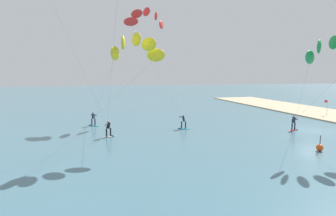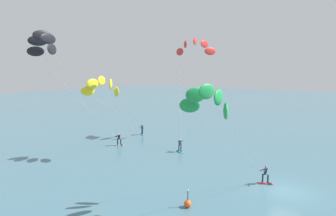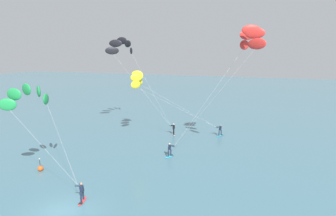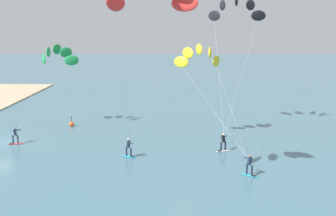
{
  "view_description": "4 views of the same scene",
  "coord_description": "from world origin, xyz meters",
  "px_view_note": "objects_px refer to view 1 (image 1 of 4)",
  "views": [
    {
      "loc": [
        -25.46,
        22.74,
        6.19
      ],
      "look_at": [
        4.36,
        15.07,
        2.42
      ],
      "focal_mm": 30.24,
      "sensor_mm": 36.0,
      "label": 1
    },
    {
      "loc": [
        -23.79,
        -4.26,
        10.12
      ],
      "look_at": [
        5.79,
        16.06,
        5.14
      ],
      "focal_mm": 29.5,
      "sensor_mm": 36.0,
      "label": 2
    },
    {
      "loc": [
        13.52,
        -14.82,
        12.04
      ],
      "look_at": [
        2.65,
        17.75,
        4.82
      ],
      "focal_mm": 28.74,
      "sensor_mm": 36.0,
      "label": 3
    },
    {
      "loc": [
        42.54,
        18.15,
        11.69
      ],
      "look_at": [
        2.67,
        16.63,
        4.05
      ],
      "focal_mm": 49.05,
      "sensor_mm": 36.0,
      "label": 4
    }
  ],
  "objects_px": {
    "kitesurfer_nearshore": "(331,55)",
    "marker_buoy": "(320,147)",
    "kitesurfer_far_out": "(133,52)",
    "beach_flag": "(327,104)",
    "kitesurfer_mid_water": "(148,21)"
  },
  "relations": [
    {
      "from": "marker_buoy",
      "to": "kitesurfer_far_out",
      "type": "bearing_deg",
      "value": 70.02
    },
    {
      "from": "marker_buoy",
      "to": "beach_flag",
      "type": "xyz_separation_m",
      "value": [
        15.64,
        -15.42,
        1.41
      ]
    },
    {
      "from": "kitesurfer_nearshore",
      "to": "marker_buoy",
      "type": "bearing_deg",
      "value": 123.38
    },
    {
      "from": "kitesurfer_nearshore",
      "to": "kitesurfer_mid_water",
      "type": "height_order",
      "value": "kitesurfer_mid_water"
    },
    {
      "from": "marker_buoy",
      "to": "beach_flag",
      "type": "distance_m",
      "value": 22.01
    },
    {
      "from": "kitesurfer_nearshore",
      "to": "kitesurfer_far_out",
      "type": "relative_size",
      "value": 0.69
    },
    {
      "from": "kitesurfer_mid_water",
      "to": "marker_buoy",
      "type": "bearing_deg",
      "value": -151.77
    },
    {
      "from": "marker_buoy",
      "to": "kitesurfer_mid_water",
      "type": "bearing_deg",
      "value": 28.23
    },
    {
      "from": "kitesurfer_far_out",
      "to": "marker_buoy",
      "type": "distance_m",
      "value": 16.92
    },
    {
      "from": "kitesurfer_far_out",
      "to": "beach_flag",
      "type": "height_order",
      "value": "kitesurfer_far_out"
    },
    {
      "from": "kitesurfer_nearshore",
      "to": "kitesurfer_far_out",
      "type": "bearing_deg",
      "value": 74.31
    },
    {
      "from": "kitesurfer_mid_water",
      "to": "kitesurfer_far_out",
      "type": "distance_m",
      "value": 15.52
    },
    {
      "from": "beach_flag",
      "to": "marker_buoy",
      "type": "bearing_deg",
      "value": 135.41
    },
    {
      "from": "kitesurfer_nearshore",
      "to": "marker_buoy",
      "type": "distance_m",
      "value": 7.56
    },
    {
      "from": "kitesurfer_far_out",
      "to": "kitesurfer_mid_water",
      "type": "bearing_deg",
      "value": -15.06
    }
  ]
}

